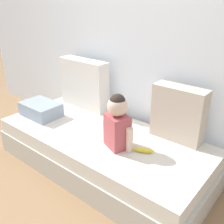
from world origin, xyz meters
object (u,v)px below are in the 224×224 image
object	(u,v)px
throw_pillow_left	(84,84)
banana	(143,150)
toddler	(117,121)
couch	(102,150)
throw_pillow_right	(178,114)
folded_blanket	(41,109)

from	to	relation	value
throw_pillow_left	banana	xyz separation A→B (m)	(1.03, -0.37, -0.25)
toddler	couch	bearing A→B (deg)	161.53
throw_pillow_left	banana	world-z (taller)	throw_pillow_left
throw_pillow_right	banana	world-z (taller)	throw_pillow_right
couch	banana	distance (m)	0.51
throw_pillow_right	folded_blanket	xyz separation A→B (m)	(-1.30, -0.46, -0.17)
throw_pillow_left	banana	bearing A→B (deg)	-19.94
banana	throw_pillow_left	bearing A→B (deg)	160.06
banana	toddler	bearing A→B (deg)	-164.14
toddler	banana	distance (m)	0.31
folded_blanket	throw_pillow_right	bearing A→B (deg)	19.62
throw_pillow_left	toddler	size ratio (longest dim) A/B	1.27
couch	toddler	size ratio (longest dim) A/B	4.39
throw_pillow_right	folded_blanket	size ratio (longest dim) A/B	1.19
folded_blanket	throw_pillow_left	bearing A→B (deg)	68.85
toddler	banana	xyz separation A→B (m)	(0.22, 0.06, -0.21)
throw_pillow_right	throw_pillow_left	bearing A→B (deg)	180.00
toddler	banana	size ratio (longest dim) A/B	2.74
banana	folded_blanket	bearing A→B (deg)	-175.65
throw_pillow_left	folded_blanket	distance (m)	0.54
toddler	throw_pillow_right	bearing A→B (deg)	54.16
folded_blanket	banana	bearing A→B (deg)	4.35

